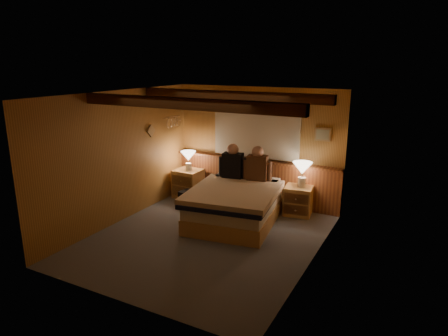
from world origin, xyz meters
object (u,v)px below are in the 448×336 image
Objects in this scene: lamp_right at (302,170)px; person_left at (233,164)px; nightstand_left at (188,183)px; duffel_bag at (192,199)px; nightstand_right at (298,201)px; bed at (235,204)px; person_right at (257,166)px; lamp_left at (188,157)px.

person_left reaches higher than lamp_right.
nightstand_left reaches higher than duffel_bag.
nightstand_right is at bearing 4.14° from nightstand_left.
nightstand_right is at bearing 36.56° from bed.
bed is at bearing -135.60° from lamp_right.
bed is 3.06× the size of person_right.
lamp_right reaches higher than lamp_left.
nightstand_left is 1.79m from person_right.
nightstand_left is 0.89× the size of person_right.
nightstand_left is at bearing 164.68° from person_right.
person_right reaches higher than lamp_right.
bed is 3.76× the size of nightstand_right.
person_right is 1.29× the size of duffel_bag.
nightstand_left is 2.45m from nightstand_right.
person_right reaches higher than lamp_left.
duffel_bag is at bearing -170.75° from person_left.
nightstand_left is at bearing -176.82° from lamp_right.
lamp_left is at bearing 176.25° from nightstand_right.
lamp_right is at bearing 4.77° from nightstand_left.
nightstand_right is 1.04m from person_right.
nightstand_left is at bearing 175.40° from nightstand_right.
nightstand_left is 0.87× the size of person_left.
nightstand_right is at bearing 22.03° from duffel_bag.
person_left reaches higher than bed.
lamp_right is at bearing 22.49° from duffel_bag.
nightstand_left is (-1.53, 0.80, -0.04)m from bed.
lamp_right is at bearing 36.20° from bed.
duffel_bag is at bearing 155.26° from bed.
person_left reaches higher than person_right.
nightstand_left is 1.09× the size of nightstand_right.
lamp_left is 1.15m from person_left.
bed is at bearing -142.40° from nightstand_right.
person_right is (0.14, 0.67, 0.59)m from bed.
nightstand_left is at bearing 144.41° from bed.
lamp_right is (0.04, 0.03, 0.62)m from nightstand_right.
nightstand_right is 0.80× the size of person_left.
person_left reaches higher than nightstand_left.
nightstand_right is 2.49m from lamp_left.
bed is 4.99× the size of lamp_left.
lamp_right is (0.95, 0.93, 0.56)m from bed.
person_left is at bearing -165.79° from lamp_right.
person_right reaches higher than bed.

